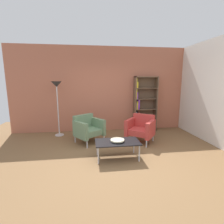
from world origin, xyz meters
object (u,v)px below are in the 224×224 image
armchair_by_bookshelf (141,128)px  floor_lamp_torchiere (57,91)px  armchair_near_window (88,128)px  bookshelf_tall (143,105)px  coffee_table_low (117,143)px  decorative_bowl (117,140)px

armchair_by_bookshelf → floor_lamp_torchiere: 2.82m
armchair_near_window → bookshelf_tall: bearing=-9.5°
armchair_near_window → coffee_table_low: bearing=-96.2°
bookshelf_tall → decorative_bowl: bearing=-121.0°
floor_lamp_torchiere → armchair_by_bookshelf: bearing=-20.4°
floor_lamp_torchiere → armchair_near_window: bearing=-38.0°
floor_lamp_torchiere → decorative_bowl: bearing=-49.5°
bookshelf_tall → floor_lamp_torchiere: size_ratio=1.09×
bookshelf_tall → armchair_by_bookshelf: bookshelf_tall is taller
decorative_bowl → armchair_by_bookshelf: armchair_by_bookshelf is taller
armchair_near_window → floor_lamp_torchiere: 1.58m
coffee_table_low → armchair_near_window: size_ratio=1.06×
decorative_bowl → floor_lamp_torchiere: 2.67m
bookshelf_tall → armchair_near_window: bearing=-153.1°
decorative_bowl → armchair_near_window: armchair_near_window is taller
armchair_near_window → armchair_by_bookshelf: bearing=-43.1°
decorative_bowl → floor_lamp_torchiere: floor_lamp_torchiere is taller
decorative_bowl → bookshelf_tall: bearing=59.0°
armchair_by_bookshelf → coffee_table_low: bearing=-93.4°
decorative_bowl → armchair_by_bookshelf: bearing=48.6°
armchair_by_bookshelf → armchair_near_window: (-1.52, 0.18, 0.00)m
armchair_by_bookshelf → armchair_near_window: 1.53m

